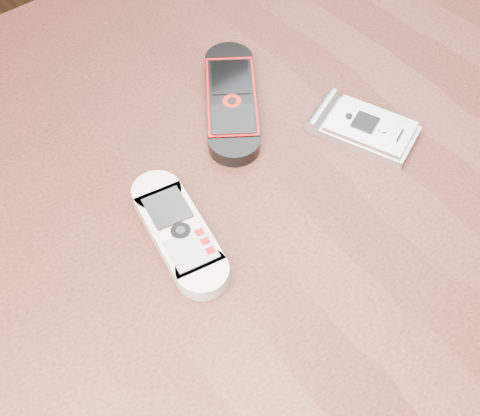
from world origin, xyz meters
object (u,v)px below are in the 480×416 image
nokia_white (179,231)px  nokia_black_red (232,100)px  motorola_razr (367,128)px  table (236,277)px

nokia_white → nokia_black_red: bearing=46.7°
nokia_black_red → motorola_razr: same height
table → nokia_black_red: size_ratio=7.16×
nokia_white → table: bearing=-4.8°
nokia_black_red → motorola_razr: size_ratio=1.57×
table → nokia_white: (-0.05, 0.01, 0.11)m
table → motorola_razr: motorola_razr is taller
table → motorola_razr: (0.17, 0.00, 0.11)m
table → nokia_black_red: nokia_black_red is taller
nokia_white → nokia_black_red: same height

